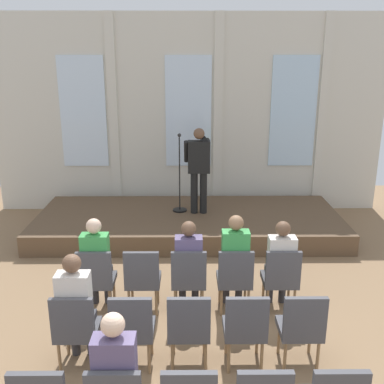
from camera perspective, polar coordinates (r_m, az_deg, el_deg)
rear_partition at (r=9.87m, az=-0.30°, el=9.65°), size 8.43×0.14×4.21m
stage_platform at (r=8.91m, az=-0.46°, el=-3.94°), size 5.87×2.35×0.38m
speaker at (r=8.66m, az=0.82°, el=3.48°), size 0.50×0.69×1.67m
mic_stand at (r=8.93m, az=-1.58°, el=-0.34°), size 0.28×0.28×1.55m
chair_r0_c0 at (r=6.24m, az=-12.01°, el=-10.42°), size 0.46×0.44×0.94m
audience_r0_c0 at (r=6.22m, az=-11.99°, el=-8.38°), size 0.36×0.39×1.34m
chair_r0_c1 at (r=6.15m, az=-6.29°, el=-10.56°), size 0.46×0.44×0.94m
chair_r0_c2 at (r=6.12m, az=-0.46°, el=-10.61°), size 0.46×0.44×0.94m
audience_r0_c2 at (r=6.11m, az=-0.46°, el=-8.68°), size 0.36×0.39×1.30m
chair_r0_c3 at (r=6.15m, az=5.38°, el=-10.54°), size 0.46×0.44×0.94m
audience_r0_c3 at (r=6.12m, az=5.37°, el=-8.31°), size 0.36×0.39×1.38m
chair_r0_c4 at (r=6.24m, az=11.10°, el=-10.37°), size 0.46×0.44×0.94m
audience_r0_c4 at (r=6.23m, az=11.05°, el=-8.50°), size 0.36×0.39×1.29m
chair_r1_c0 at (r=5.28m, az=-14.49°, el=-16.10°), size 0.46×0.44×0.94m
audience_r1_c0 at (r=5.23m, az=-14.47°, el=-13.59°), size 0.36×0.39×1.37m
chair_r1_c1 at (r=5.17m, az=-7.58°, el=-16.43°), size 0.46×0.44×0.94m
chair_r1_c2 at (r=5.13m, az=-0.45°, el=-16.53°), size 0.46×0.44×0.94m
chair_r1_c3 at (r=5.17m, az=6.68°, el=-16.40°), size 0.46×0.44×0.94m
chair_r1_c4 at (r=5.28m, az=13.59°, el=-16.04°), size 0.46×0.44×0.94m
audience_r2_c1 at (r=4.18m, az=-9.57°, el=-21.85°), size 0.36×0.39×1.38m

